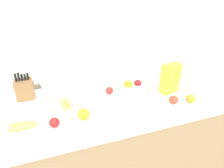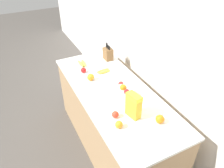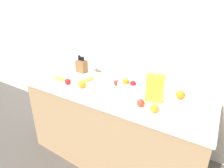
{
  "view_description": "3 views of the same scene",
  "coord_description": "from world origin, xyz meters",
  "px_view_note": "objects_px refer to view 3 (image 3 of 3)",
  "views": [
    {
      "loc": [
        -0.54,
        -1.4,
        1.91
      ],
      "look_at": [
        -0.03,
        0.05,
        1.05
      ],
      "focal_mm": 35.0,
      "sensor_mm": 36.0,
      "label": 1
    },
    {
      "loc": [
        1.81,
        -0.94,
        2.44
      ],
      "look_at": [
        -0.03,
        -0.0,
        1.0
      ],
      "focal_mm": 35.0,
      "sensor_mm": 36.0,
      "label": 2
    },
    {
      "loc": [
        0.94,
        -1.48,
        1.68
      ],
      "look_at": [
        -0.01,
        -0.01,
        0.99
      ],
      "focal_mm": 28.0,
      "sensor_mm": 36.0,
      "label": 3
    }
  ],
  "objects_px": {
    "cereal_box": "(155,87)",
    "apple_rear": "(117,83)",
    "apple_front": "(68,82)",
    "orange_front_center": "(82,84)",
    "knife_block": "(82,66)",
    "banana_bunch_right": "(59,78)",
    "banana_bunch_left": "(88,79)",
    "orange_back_center": "(181,95)",
    "orange_mid_left": "(154,108)",
    "fruit_bowl": "(128,86)",
    "apple_leftmost": "(141,103)"
  },
  "relations": [
    {
      "from": "cereal_box",
      "to": "apple_rear",
      "type": "distance_m",
      "value": 0.53
    },
    {
      "from": "apple_front",
      "to": "orange_front_center",
      "type": "xyz_separation_m",
      "value": [
        0.21,
        0.02,
        0.01
      ]
    },
    {
      "from": "knife_block",
      "to": "banana_bunch_right",
      "type": "bearing_deg",
      "value": -93.89
    },
    {
      "from": "knife_block",
      "to": "banana_bunch_left",
      "type": "bearing_deg",
      "value": -35.26
    },
    {
      "from": "banana_bunch_right",
      "to": "orange_back_center",
      "type": "distance_m",
      "value": 1.43
    },
    {
      "from": "apple_rear",
      "to": "orange_mid_left",
      "type": "relative_size",
      "value": 0.9
    },
    {
      "from": "apple_rear",
      "to": "orange_back_center",
      "type": "distance_m",
      "value": 0.7
    },
    {
      "from": "banana_bunch_right",
      "to": "apple_front",
      "type": "relative_size",
      "value": 2.8
    },
    {
      "from": "fruit_bowl",
      "to": "apple_leftmost",
      "type": "relative_size",
      "value": 3.3
    },
    {
      "from": "fruit_bowl",
      "to": "orange_front_center",
      "type": "bearing_deg",
      "value": -155.24
    },
    {
      "from": "knife_block",
      "to": "apple_leftmost",
      "type": "bearing_deg",
      "value": -22.74
    },
    {
      "from": "banana_bunch_left",
      "to": "orange_front_center",
      "type": "distance_m",
      "value": 0.24
    },
    {
      "from": "cereal_box",
      "to": "fruit_bowl",
      "type": "bearing_deg",
      "value": 154.78
    },
    {
      "from": "knife_block",
      "to": "orange_mid_left",
      "type": "height_order",
      "value": "knife_block"
    },
    {
      "from": "orange_back_center",
      "to": "fruit_bowl",
      "type": "bearing_deg",
      "value": -169.5
    },
    {
      "from": "fruit_bowl",
      "to": "banana_bunch_left",
      "type": "distance_m",
      "value": 0.56
    },
    {
      "from": "banana_bunch_right",
      "to": "orange_front_center",
      "type": "height_order",
      "value": "orange_front_center"
    },
    {
      "from": "banana_bunch_right",
      "to": "knife_block",
      "type": "bearing_deg",
      "value": 86.11
    },
    {
      "from": "knife_block",
      "to": "orange_front_center",
      "type": "xyz_separation_m",
      "value": [
        0.39,
        -0.43,
        -0.04
      ]
    },
    {
      "from": "orange_mid_left",
      "to": "apple_rear",
      "type": "bearing_deg",
      "value": 149.51
    },
    {
      "from": "orange_back_center",
      "to": "orange_mid_left",
      "type": "xyz_separation_m",
      "value": [
        -0.12,
        -0.38,
        -0.01
      ]
    },
    {
      "from": "apple_front",
      "to": "orange_mid_left",
      "type": "distance_m",
      "value": 1.07
    },
    {
      "from": "apple_rear",
      "to": "knife_block",
      "type": "bearing_deg",
      "value": 166.58
    },
    {
      "from": "apple_leftmost",
      "to": "orange_mid_left",
      "type": "height_order",
      "value": "orange_mid_left"
    },
    {
      "from": "apple_rear",
      "to": "orange_back_center",
      "type": "bearing_deg",
      "value": 3.37
    },
    {
      "from": "banana_bunch_right",
      "to": "orange_front_center",
      "type": "relative_size",
      "value": 2.26
    },
    {
      "from": "orange_front_center",
      "to": "banana_bunch_right",
      "type": "bearing_deg",
      "value": 174.32
    },
    {
      "from": "apple_rear",
      "to": "apple_leftmost",
      "type": "height_order",
      "value": "apple_leftmost"
    },
    {
      "from": "knife_block",
      "to": "apple_front",
      "type": "height_order",
      "value": "knife_block"
    },
    {
      "from": "banana_bunch_right",
      "to": "orange_mid_left",
      "type": "distance_m",
      "value": 1.29
    },
    {
      "from": "cereal_box",
      "to": "fruit_bowl",
      "type": "height_order",
      "value": "cereal_box"
    },
    {
      "from": "banana_bunch_left",
      "to": "apple_rear",
      "type": "xyz_separation_m",
      "value": [
        0.38,
        0.05,
        0.02
      ]
    },
    {
      "from": "orange_back_center",
      "to": "banana_bunch_left",
      "type": "bearing_deg",
      "value": -175.28
    },
    {
      "from": "apple_rear",
      "to": "banana_bunch_left",
      "type": "bearing_deg",
      "value": -172.82
    },
    {
      "from": "knife_block",
      "to": "orange_front_center",
      "type": "relative_size",
      "value": 3.16
    },
    {
      "from": "cereal_box",
      "to": "apple_rear",
      "type": "xyz_separation_m",
      "value": [
        -0.5,
        0.14,
        -0.11
      ]
    },
    {
      "from": "apple_front",
      "to": "knife_block",
      "type": "bearing_deg",
      "value": 112.49
    },
    {
      "from": "cereal_box",
      "to": "fruit_bowl",
      "type": "relative_size",
      "value": 1.14
    },
    {
      "from": "banana_bunch_left",
      "to": "apple_rear",
      "type": "relative_size",
      "value": 2.86
    },
    {
      "from": "apple_leftmost",
      "to": "apple_front",
      "type": "bearing_deg",
      "value": 178.7
    },
    {
      "from": "cereal_box",
      "to": "banana_bunch_left",
      "type": "height_order",
      "value": "cereal_box"
    },
    {
      "from": "apple_rear",
      "to": "apple_front",
      "type": "bearing_deg",
      "value": -150.01
    },
    {
      "from": "knife_block",
      "to": "banana_bunch_left",
      "type": "height_order",
      "value": "knife_block"
    },
    {
      "from": "knife_block",
      "to": "cereal_box",
      "type": "relative_size",
      "value": 1.06
    },
    {
      "from": "orange_mid_left",
      "to": "fruit_bowl",
      "type": "bearing_deg",
      "value": 144.62
    },
    {
      "from": "knife_block",
      "to": "banana_bunch_right",
      "type": "xyz_separation_m",
      "value": [
        -0.03,
        -0.39,
        -0.07
      ]
    },
    {
      "from": "fruit_bowl",
      "to": "orange_back_center",
      "type": "relative_size",
      "value": 2.67
    },
    {
      "from": "fruit_bowl",
      "to": "orange_mid_left",
      "type": "relative_size",
      "value": 3.15
    },
    {
      "from": "cereal_box",
      "to": "banana_bunch_left",
      "type": "xyz_separation_m",
      "value": [
        -0.88,
        0.09,
        -0.13
      ]
    },
    {
      "from": "cereal_box",
      "to": "banana_bunch_right",
      "type": "bearing_deg",
      "value": 173.44
    }
  ]
}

